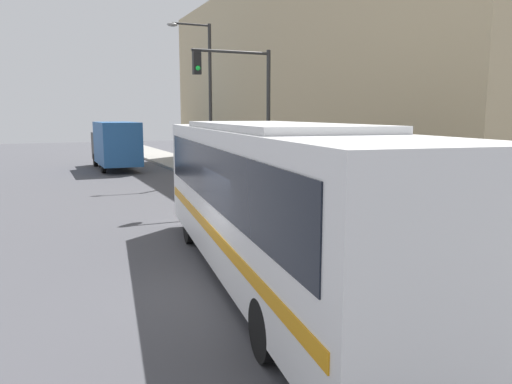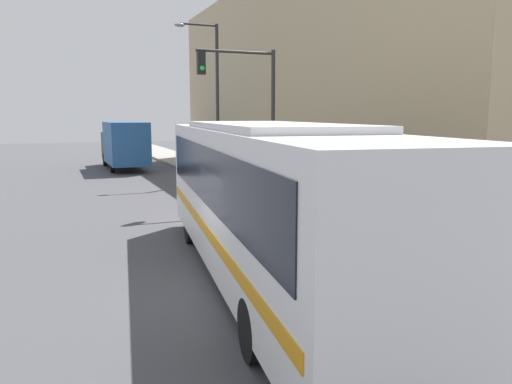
{
  "view_description": "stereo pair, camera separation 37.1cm",
  "coord_description": "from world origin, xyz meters",
  "px_view_note": "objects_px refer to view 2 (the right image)",
  "views": [
    {
      "loc": [
        -3.53,
        -9.05,
        3.6
      ],
      "look_at": [
        1.97,
        3.38,
        1.48
      ],
      "focal_mm": 35.0,
      "sensor_mm": 36.0,
      "label": 1
    },
    {
      "loc": [
        -3.19,
        -9.2,
        3.6
      ],
      "look_at": [
        1.97,
        3.38,
        1.48
      ],
      "focal_mm": 35.0,
      "sensor_mm": 36.0,
      "label": 2
    }
  ],
  "objects_px": {
    "pedestrian_mid_block": "(401,194)",
    "delivery_truck": "(124,144)",
    "fire_hydrant": "(310,203)",
    "parking_meter": "(262,173)",
    "traffic_light_pole": "(249,99)",
    "street_lamp": "(213,89)",
    "pedestrian_near_corner": "(264,165)",
    "city_bus": "(266,192)"
  },
  "relations": [
    {
      "from": "street_lamp",
      "to": "pedestrian_near_corner",
      "type": "relative_size",
      "value": 4.78
    },
    {
      "from": "traffic_light_pole",
      "to": "parking_meter",
      "type": "bearing_deg",
      "value": 40.6
    },
    {
      "from": "street_lamp",
      "to": "pedestrian_near_corner",
      "type": "bearing_deg",
      "value": -61.51
    },
    {
      "from": "parking_meter",
      "to": "fire_hydrant",
      "type": "bearing_deg",
      "value": -90.0
    },
    {
      "from": "city_bus",
      "to": "traffic_light_pole",
      "type": "relative_size",
      "value": 2.07
    },
    {
      "from": "city_bus",
      "to": "parking_meter",
      "type": "relative_size",
      "value": 8.79
    },
    {
      "from": "city_bus",
      "to": "pedestrian_mid_block",
      "type": "xyz_separation_m",
      "value": [
        5.96,
        3.01,
        -0.86
      ]
    },
    {
      "from": "parking_meter",
      "to": "pedestrian_mid_block",
      "type": "relative_size",
      "value": 0.77
    },
    {
      "from": "pedestrian_near_corner",
      "to": "parking_meter",
      "type": "bearing_deg",
      "value": -113.99
    },
    {
      "from": "delivery_truck",
      "to": "parking_meter",
      "type": "relative_size",
      "value": 5.3
    },
    {
      "from": "traffic_light_pole",
      "to": "street_lamp",
      "type": "bearing_deg",
      "value": 83.44
    },
    {
      "from": "fire_hydrant",
      "to": "parking_meter",
      "type": "xyz_separation_m",
      "value": [
        -0.0,
        4.33,
        0.58
      ]
    },
    {
      "from": "traffic_light_pole",
      "to": "street_lamp",
      "type": "xyz_separation_m",
      "value": [
        0.87,
        7.61,
        0.72
      ]
    },
    {
      "from": "delivery_truck",
      "to": "pedestrian_near_corner",
      "type": "bearing_deg",
      "value": -62.93
    },
    {
      "from": "city_bus",
      "to": "delivery_truck",
      "type": "relative_size",
      "value": 1.66
    },
    {
      "from": "parking_meter",
      "to": "pedestrian_mid_block",
      "type": "height_order",
      "value": "pedestrian_mid_block"
    },
    {
      "from": "delivery_truck",
      "to": "traffic_light_pole",
      "type": "bearing_deg",
      "value": -79.14
    },
    {
      "from": "parking_meter",
      "to": "street_lamp",
      "type": "height_order",
      "value": "street_lamp"
    },
    {
      "from": "pedestrian_mid_block",
      "to": "city_bus",
      "type": "bearing_deg",
      "value": -153.19
    },
    {
      "from": "traffic_light_pole",
      "to": "parking_meter",
      "type": "relative_size",
      "value": 4.25
    },
    {
      "from": "street_lamp",
      "to": "pedestrian_mid_block",
      "type": "relative_size",
      "value": 4.49
    },
    {
      "from": "street_lamp",
      "to": "pedestrian_mid_block",
      "type": "distance_m",
      "value": 14.4
    },
    {
      "from": "city_bus",
      "to": "street_lamp",
      "type": "height_order",
      "value": "street_lamp"
    },
    {
      "from": "traffic_light_pole",
      "to": "pedestrian_mid_block",
      "type": "xyz_separation_m",
      "value": [
        2.73,
        -6.14,
        -3.12
      ]
    },
    {
      "from": "traffic_light_pole",
      "to": "street_lamp",
      "type": "relative_size",
      "value": 0.73
    },
    {
      "from": "street_lamp",
      "to": "pedestrian_near_corner",
      "type": "xyz_separation_m",
      "value": [
        1.68,
        -3.1,
        -3.9
      ]
    },
    {
      "from": "delivery_truck",
      "to": "pedestrian_mid_block",
      "type": "bearing_deg",
      "value": -75.19
    },
    {
      "from": "fire_hydrant",
      "to": "pedestrian_mid_block",
      "type": "relative_size",
      "value": 0.4
    },
    {
      "from": "traffic_light_pole",
      "to": "street_lamp",
      "type": "height_order",
      "value": "street_lamp"
    },
    {
      "from": "fire_hydrant",
      "to": "pedestrian_near_corner",
      "type": "distance_m",
      "value": 8.25
    },
    {
      "from": "traffic_light_pole",
      "to": "pedestrian_mid_block",
      "type": "relative_size",
      "value": 3.28
    },
    {
      "from": "fire_hydrant",
      "to": "city_bus",
      "type": "bearing_deg",
      "value": -126.42
    },
    {
      "from": "street_lamp",
      "to": "pedestrian_near_corner",
      "type": "distance_m",
      "value": 5.27
    },
    {
      "from": "pedestrian_mid_block",
      "to": "delivery_truck",
      "type": "bearing_deg",
      "value": 104.81
    },
    {
      "from": "delivery_truck",
      "to": "pedestrian_mid_block",
      "type": "xyz_separation_m",
      "value": [
        5.65,
        -21.37,
        -0.59
      ]
    },
    {
      "from": "fire_hydrant",
      "to": "pedestrian_near_corner",
      "type": "relative_size",
      "value": 0.43
    },
    {
      "from": "traffic_light_pole",
      "to": "city_bus",
      "type": "bearing_deg",
      "value": -109.44
    },
    {
      "from": "fire_hydrant",
      "to": "parking_meter",
      "type": "distance_m",
      "value": 4.37
    },
    {
      "from": "delivery_truck",
      "to": "pedestrian_near_corner",
      "type": "relative_size",
      "value": 4.34
    },
    {
      "from": "city_bus",
      "to": "traffic_light_pole",
      "type": "height_order",
      "value": "traffic_light_pole"
    },
    {
      "from": "city_bus",
      "to": "street_lamp",
      "type": "relative_size",
      "value": 1.51
    },
    {
      "from": "pedestrian_mid_block",
      "to": "traffic_light_pole",
      "type": "bearing_deg",
      "value": 113.96
    }
  ]
}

